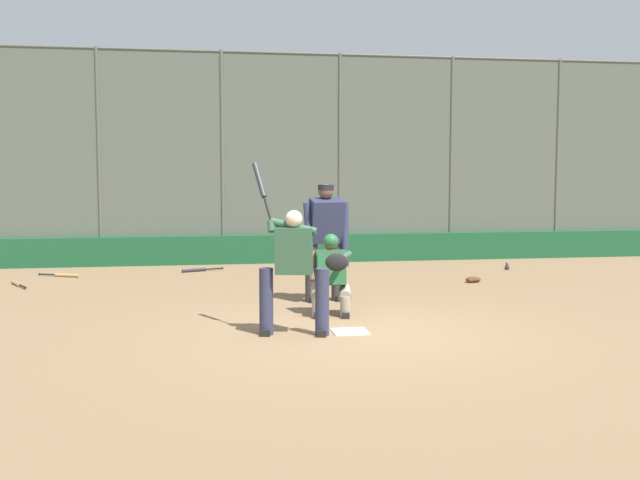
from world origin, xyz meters
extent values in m
plane|color=#846647|center=(0.00, 0.00, 0.00)|extent=(160.00, 160.00, 0.00)
cube|color=white|center=(0.00, 0.00, 0.01)|extent=(0.43, 0.43, 0.01)
cylinder|color=#515651|center=(-6.39, -7.33, 2.27)|extent=(0.08, 0.08, 4.54)
cylinder|color=#515651|center=(-3.83, -7.33, 2.27)|extent=(0.08, 0.08, 4.54)
cylinder|color=#515651|center=(-1.28, -7.33, 2.27)|extent=(0.08, 0.08, 4.54)
cylinder|color=#515651|center=(1.28, -7.33, 2.27)|extent=(0.08, 0.08, 4.54)
cylinder|color=#515651|center=(3.83, -7.33, 2.27)|extent=(0.08, 0.08, 4.54)
cube|color=#515B51|center=(0.00, -7.33, 2.27)|extent=(17.88, 0.01, 4.54)
cylinder|color=#515651|center=(0.00, -7.33, 4.51)|extent=(17.88, 0.06, 0.06)
cube|color=#19512D|center=(0.00, -7.23, 0.31)|extent=(17.52, 0.18, 0.61)
cube|color=slate|center=(-2.98, -9.90, 0.06)|extent=(12.52, 3.05, 0.12)
cube|color=slate|center=(-2.98, -8.80, 0.22)|extent=(12.52, 0.55, 0.44)
cube|color=#B7BABC|center=(-2.98, -8.80, 0.48)|extent=(12.52, 0.24, 0.08)
cube|color=slate|center=(-2.98, -9.35, 0.38)|extent=(12.52, 0.55, 0.76)
cube|color=#B7BABC|center=(-2.98, -9.35, 0.80)|extent=(12.52, 0.24, 0.08)
cube|color=slate|center=(-2.98, -9.90, 0.54)|extent=(12.52, 0.55, 1.08)
cube|color=#B7BABC|center=(-2.98, -9.90, 1.12)|extent=(12.52, 0.24, 0.08)
cube|color=slate|center=(-2.98, -10.45, 0.70)|extent=(12.52, 0.55, 1.40)
cube|color=#B7BABC|center=(-2.98, -10.45, 1.44)|extent=(12.52, 0.24, 0.08)
cube|color=slate|center=(-2.98, -11.00, 0.86)|extent=(12.52, 0.55, 1.72)
cube|color=#B7BABC|center=(-2.98, -11.00, 1.76)|extent=(12.52, 0.24, 0.08)
cylinder|color=#2D334C|center=(0.37, 0.13, 0.40)|extent=(0.17, 0.17, 0.81)
cube|color=black|center=(0.37, 0.13, 0.04)|extent=(0.17, 0.30, 0.08)
cylinder|color=#2D334C|center=(1.03, -0.02, 0.40)|extent=(0.17, 0.17, 0.81)
cube|color=black|center=(1.03, -0.02, 0.04)|extent=(0.17, 0.30, 0.08)
cube|color=#2D5138|center=(0.70, 0.05, 1.02)|extent=(0.48, 0.34, 0.56)
sphere|color=beige|center=(0.70, 0.05, 1.40)|extent=(0.21, 0.21, 0.21)
cylinder|color=#2D5138|center=(0.70, 0.03, 1.31)|extent=(0.57, 0.26, 0.21)
cylinder|color=#2D5138|center=(0.96, -0.03, 1.31)|extent=(0.10, 0.14, 0.16)
sphere|color=black|center=(0.96, -0.06, 1.37)|extent=(0.04, 0.04, 0.04)
cylinder|color=black|center=(0.99, -0.14, 1.51)|extent=(0.10, 0.20, 0.31)
cylinder|color=#28282D|center=(1.07, -0.35, 1.86)|extent=(0.17, 0.31, 0.44)
cylinder|color=gray|center=(-0.13, -0.92, 0.14)|extent=(0.14, 0.14, 0.29)
cylinder|color=gray|center=(-0.16, -1.11, 0.31)|extent=(0.23, 0.45, 0.22)
cube|color=black|center=(-0.13, -0.92, 0.04)|extent=(0.14, 0.27, 0.08)
cylinder|color=gray|center=(0.25, -0.98, 0.14)|extent=(0.14, 0.14, 0.29)
cylinder|color=gray|center=(0.22, -1.17, 0.31)|extent=(0.23, 0.45, 0.22)
cube|color=black|center=(0.25, -0.98, 0.04)|extent=(0.14, 0.27, 0.08)
cube|color=#2D5138|center=(0.03, -1.18, 0.65)|extent=(0.46, 0.39, 0.52)
cube|color=#235B33|center=(0.05, -1.04, 0.65)|extent=(0.39, 0.18, 0.43)
sphere|color=brown|center=(0.03, -1.18, 0.98)|extent=(0.19, 0.19, 0.19)
sphere|color=#235B33|center=(0.03, -1.18, 1.01)|extent=(0.21, 0.21, 0.21)
cylinder|color=#2D5138|center=(-0.09, -0.93, 0.81)|extent=(0.33, 0.47, 0.15)
ellipsoid|color=black|center=(0.04, -0.72, 0.78)|extent=(0.31, 0.14, 0.24)
cylinder|color=brown|center=(0.27, -1.22, 0.67)|extent=(0.13, 0.30, 0.42)
cylinder|color=#333333|center=(-0.28, -2.28, 0.46)|extent=(0.19, 0.19, 0.91)
cube|color=black|center=(-0.28, -2.28, 0.04)|extent=(0.14, 0.29, 0.08)
cylinder|color=#333333|center=(0.14, -2.23, 0.46)|extent=(0.19, 0.19, 0.91)
cube|color=black|center=(0.14, -2.23, 0.04)|extent=(0.14, 0.29, 0.08)
cube|color=#282D4C|center=(-0.08, -2.19, 1.23)|extent=(0.54, 0.49, 0.70)
sphere|color=brown|center=(-0.08, -2.19, 1.67)|extent=(0.23, 0.23, 0.23)
cylinder|color=black|center=(-0.08, -2.19, 1.73)|extent=(0.24, 0.24, 0.08)
cylinder|color=#282D4C|center=(-0.37, -2.16, 1.02)|extent=(0.13, 0.25, 0.97)
cylinder|color=#282D4C|center=(0.20, -2.09, 1.02)|extent=(0.18, 0.26, 0.97)
sphere|color=black|center=(4.70, -4.20, 0.03)|extent=(0.04, 0.04, 0.04)
cylinder|color=black|center=(4.77, -4.36, 0.03)|extent=(0.18, 0.32, 0.03)
cylinder|color=tan|center=(4.96, -4.72, 0.03)|extent=(0.27, 0.46, 0.07)
sphere|color=black|center=(1.34, -6.26, 0.03)|extent=(0.04, 0.04, 0.04)
cylinder|color=black|center=(1.51, -6.19, 0.03)|extent=(0.34, 0.17, 0.03)
cylinder|color=#28282D|center=(1.90, -6.03, 0.03)|extent=(0.49, 0.25, 0.07)
sphere|color=black|center=(-4.64, -6.03, 0.03)|extent=(0.04, 0.04, 0.04)
cylinder|color=black|center=(-4.58, -5.87, 0.03)|extent=(0.16, 0.33, 0.03)
cylinder|color=#28282D|center=(-4.42, -5.49, 0.03)|extent=(0.24, 0.46, 0.07)
sphere|color=black|center=(4.81, -5.92, 0.03)|extent=(0.04, 0.04, 0.04)
cylinder|color=black|center=(4.64, -5.84, 0.03)|extent=(0.34, 0.18, 0.03)
cylinder|color=tan|center=(4.25, -5.65, 0.03)|extent=(0.48, 0.28, 0.07)
ellipsoid|color=#56331E|center=(-3.03, -3.76, 0.05)|extent=(0.28, 0.18, 0.10)
ellipsoid|color=#56331E|center=(-2.95, -3.68, 0.05)|extent=(0.10, 0.08, 0.08)
camera|label=1|loc=(1.85, 8.86, 1.94)|focal=42.00mm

